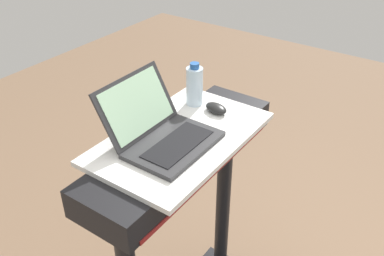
{
  "coord_description": "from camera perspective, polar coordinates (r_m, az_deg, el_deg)",
  "views": [
    {
      "loc": [
        -1.06,
        -0.09,
        2.03
      ],
      "look_at": [
        0.0,
        0.65,
        1.21
      ],
      "focal_mm": 40.35,
      "sensor_mm": 36.0,
      "label": 1
    }
  ],
  "objects": [
    {
      "name": "laptop",
      "position": [
        1.52,
        -4.0,
        -0.45
      ],
      "size": [
        0.33,
        0.33,
        0.22
      ],
      "rotation": [
        0.0,
        0.0,
        0.01
      ],
      "color": "#2D2D30",
      "rests_on": "desk_board"
    },
    {
      "name": "water_bottle",
      "position": [
        1.75,
        0.34,
        5.64
      ],
      "size": [
        0.07,
        0.07,
        0.18
      ],
      "color": "silver",
      "rests_on": "desk_board"
    },
    {
      "name": "desk_board",
      "position": [
        1.59,
        -1.48,
        -1.28
      ],
      "size": [
        0.68,
        0.42,
        0.02
      ],
      "primitive_type": "cube",
      "color": "white",
      "rests_on": "treadmill_base"
    },
    {
      "name": "computer_mouse",
      "position": [
        1.72,
        3.2,
        2.63
      ],
      "size": [
        0.08,
        0.11,
        0.03
      ],
      "primitive_type": "ellipsoid",
      "rotation": [
        0.0,
        0.0,
        -0.22
      ],
      "color": "black",
      "rests_on": "desk_board"
    }
  ]
}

